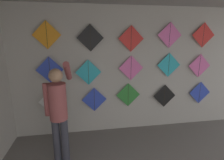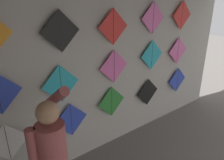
{
  "view_description": "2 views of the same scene",
  "coord_description": "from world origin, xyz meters",
  "px_view_note": "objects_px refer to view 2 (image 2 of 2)",
  "views": [
    {
      "loc": [
        -0.99,
        0.43,
        2.18
      ],
      "look_at": [
        -0.44,
        3.87,
        1.29
      ],
      "focal_mm": 28.0,
      "sensor_mm": 36.0,
      "label": 1
    },
    {
      "loc": [
        -2.04,
        1.47,
        2.6
      ],
      "look_at": [
        -0.2,
        3.87,
        1.38
      ],
      "focal_mm": 35.0,
      "sensor_mm": 36.0,
      "label": 2
    }
  ],
  "objects_px": {
    "kite_14": "(182,15)",
    "kite_12": "(113,27)",
    "kite_1": "(71,120)",
    "kite_9": "(178,51)",
    "kite_4": "(177,80)",
    "kite_6": "(61,84)",
    "kite_13": "(153,18)",
    "kite_2": "(112,102)",
    "kite_3": "(148,92)",
    "kite_0": "(7,143)",
    "kite_8": "(152,55)",
    "kite_7": "(114,66)",
    "kite_11": "(60,31)",
    "shopkeeper": "(53,160)"
  },
  "relations": [
    {
      "from": "kite_1",
      "to": "kite_9",
      "type": "xyz_separation_m",
      "value": [
        2.49,
        0.0,
        0.7
      ]
    },
    {
      "from": "kite_0",
      "to": "kite_2",
      "type": "relative_size",
      "value": 1.0
    },
    {
      "from": "kite_0",
      "to": "kite_14",
      "type": "height_order",
      "value": "kite_14"
    },
    {
      "from": "kite_11",
      "to": "kite_13",
      "type": "relative_size",
      "value": 1.0
    },
    {
      "from": "kite_3",
      "to": "kite_13",
      "type": "bearing_deg",
      "value": 0.0
    },
    {
      "from": "kite_9",
      "to": "kite_11",
      "type": "height_order",
      "value": "kite_11"
    },
    {
      "from": "kite_11",
      "to": "kite_9",
      "type": "bearing_deg",
      "value": 0.0
    },
    {
      "from": "kite_1",
      "to": "kite_3",
      "type": "height_order",
      "value": "kite_1"
    },
    {
      "from": "kite_9",
      "to": "kite_8",
      "type": "bearing_deg",
      "value": 180.0
    },
    {
      "from": "kite_8",
      "to": "kite_7",
      "type": "bearing_deg",
      "value": 180.0
    },
    {
      "from": "kite_1",
      "to": "kite_3",
      "type": "relative_size",
      "value": 1.0
    },
    {
      "from": "kite_13",
      "to": "kite_6",
      "type": "bearing_deg",
      "value": 180.0
    },
    {
      "from": "kite_4",
      "to": "kite_6",
      "type": "xyz_separation_m",
      "value": [
        -2.7,
        0.0,
        0.6
      ]
    },
    {
      "from": "kite_0",
      "to": "kite_11",
      "type": "height_order",
      "value": "kite_11"
    },
    {
      "from": "kite_4",
      "to": "kite_12",
      "type": "xyz_separation_m",
      "value": [
        -1.78,
        0.0,
        1.3
      ]
    },
    {
      "from": "kite_6",
      "to": "kite_9",
      "type": "height_order",
      "value": "kite_9"
    },
    {
      "from": "shopkeeper",
      "to": "kite_4",
      "type": "xyz_separation_m",
      "value": [
        3.23,
        0.87,
        -0.19
      ]
    },
    {
      "from": "kite_0",
      "to": "kite_12",
      "type": "xyz_separation_m",
      "value": [
        1.72,
        0.0,
        1.32
      ]
    },
    {
      "from": "kite_2",
      "to": "kite_3",
      "type": "xyz_separation_m",
      "value": [
        0.89,
        0.0,
        -0.07
      ]
    },
    {
      "from": "kite_11",
      "to": "kite_1",
      "type": "bearing_deg",
      "value": 0.0
    },
    {
      "from": "kite_3",
      "to": "kite_14",
      "type": "bearing_deg",
      "value": 0.0
    },
    {
      "from": "kite_2",
      "to": "kite_13",
      "type": "bearing_deg",
      "value": 0.0
    },
    {
      "from": "kite_7",
      "to": "kite_14",
      "type": "bearing_deg",
      "value": 0.0
    },
    {
      "from": "kite_7",
      "to": "kite_13",
      "type": "distance_m",
      "value": 1.11
    },
    {
      "from": "kite_6",
      "to": "kite_13",
      "type": "height_order",
      "value": "kite_13"
    },
    {
      "from": "kite_8",
      "to": "kite_9",
      "type": "distance_m",
      "value": 0.78
    },
    {
      "from": "kite_13",
      "to": "kite_4",
      "type": "bearing_deg",
      "value": 0.0
    },
    {
      "from": "kite_6",
      "to": "kite_7",
      "type": "distance_m",
      "value": 0.94
    },
    {
      "from": "kite_13",
      "to": "kite_2",
      "type": "bearing_deg",
      "value": 180.0
    },
    {
      "from": "kite_2",
      "to": "shopkeeper",
      "type": "bearing_deg",
      "value": -148.43
    },
    {
      "from": "kite_12",
      "to": "kite_14",
      "type": "bearing_deg",
      "value": 0.0
    },
    {
      "from": "kite_11",
      "to": "kite_12",
      "type": "height_order",
      "value": "kite_11"
    },
    {
      "from": "kite_8",
      "to": "kite_14",
      "type": "distance_m",
      "value": 1.02
    },
    {
      "from": "kite_2",
      "to": "kite_4",
      "type": "xyz_separation_m",
      "value": [
        1.81,
        0.0,
        -0.04
      ]
    },
    {
      "from": "kite_1",
      "to": "kite_7",
      "type": "bearing_deg",
      "value": 0.0
    },
    {
      "from": "kite_0",
      "to": "kite_6",
      "type": "xyz_separation_m",
      "value": [
        0.8,
        0.0,
        0.62
      ]
    },
    {
      "from": "kite_8",
      "to": "kite_11",
      "type": "xyz_separation_m",
      "value": [
        -1.76,
        0.0,
        0.61
      ]
    },
    {
      "from": "shopkeeper",
      "to": "kite_14",
      "type": "bearing_deg",
      "value": 26.75
    },
    {
      "from": "kite_4",
      "to": "kite_13",
      "type": "distance_m",
      "value": 1.64
    },
    {
      "from": "kite_3",
      "to": "kite_14",
      "type": "height_order",
      "value": "kite_14"
    },
    {
      "from": "kite_1",
      "to": "kite_9",
      "type": "relative_size",
      "value": 1.0
    },
    {
      "from": "kite_4",
      "to": "kite_8",
      "type": "bearing_deg",
      "value": 180.0
    },
    {
      "from": "kite_3",
      "to": "kite_12",
      "type": "xyz_separation_m",
      "value": [
        -0.86,
        0.0,
        1.33
      ]
    },
    {
      "from": "kite_11",
      "to": "kite_13",
      "type": "xyz_separation_m",
      "value": [
        1.73,
        0.0,
        0.05
      ]
    },
    {
      "from": "kite_3",
      "to": "kite_8",
      "type": "distance_m",
      "value": 0.74
    },
    {
      "from": "kite_1",
      "to": "kite_12",
      "type": "bearing_deg",
      "value": 0.0
    },
    {
      "from": "kite_14",
      "to": "kite_12",
      "type": "bearing_deg",
      "value": 180.0
    },
    {
      "from": "shopkeeper",
      "to": "kite_9",
      "type": "distance_m",
      "value": 3.29
    },
    {
      "from": "kite_9",
      "to": "kite_13",
      "type": "xyz_separation_m",
      "value": [
        -0.81,
        0.0,
        0.7
      ]
    },
    {
      "from": "kite_0",
      "to": "kite_11",
      "type": "bearing_deg",
      "value": 0.0
    }
  ]
}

